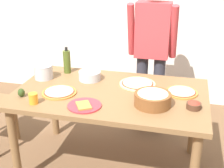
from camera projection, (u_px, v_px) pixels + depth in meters
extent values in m
plane|color=brown|center=(111.00, 165.00, 2.87)|extent=(8.00, 8.00, 0.00)
cube|color=silver|center=(142.00, 0.00, 3.79)|extent=(5.60, 0.10, 2.60)
cube|color=brown|center=(111.00, 94.00, 2.58)|extent=(1.60, 0.96, 0.04)
cylinder|color=brown|center=(14.00, 147.00, 2.53)|extent=(0.07, 0.07, 0.72)
cylinder|color=brown|center=(54.00, 104.00, 3.25)|extent=(0.07, 0.07, 0.72)
cylinder|color=brown|center=(194.00, 120.00, 2.93)|extent=(0.07, 0.07, 0.72)
cylinder|color=#2D2D38|center=(141.00, 93.00, 3.35)|extent=(0.12, 0.12, 0.85)
cylinder|color=#2D2D38|center=(158.00, 95.00, 3.31)|extent=(0.12, 0.12, 0.85)
cube|color=#B7383D|center=(153.00, 30.00, 3.05)|extent=(0.34, 0.20, 0.55)
cylinder|color=#B7383D|center=(131.00, 30.00, 3.06)|extent=(0.07, 0.21, 0.55)
cylinder|color=#B7383D|center=(174.00, 32.00, 2.96)|extent=(0.07, 0.21, 0.55)
cylinder|color=brown|center=(16.00, 120.00, 3.20)|extent=(0.04, 0.04, 0.45)
cylinder|color=beige|center=(137.00, 84.00, 2.71)|extent=(0.32, 0.32, 0.01)
cylinder|color=#B22D1E|center=(138.00, 83.00, 2.71)|extent=(0.28, 0.28, 0.00)
cylinder|color=beige|center=(138.00, 83.00, 2.71)|extent=(0.26, 0.26, 0.00)
cylinder|color=#C67A33|center=(59.00, 92.00, 2.55)|extent=(0.29, 0.29, 0.01)
cylinder|color=#B22D1E|center=(59.00, 92.00, 2.54)|extent=(0.25, 0.25, 0.00)
cylinder|color=beige|center=(59.00, 91.00, 2.54)|extent=(0.23, 0.23, 0.00)
cylinder|color=#C67A33|center=(181.00, 92.00, 2.55)|extent=(0.27, 0.27, 0.01)
cylinder|color=#B22D1E|center=(182.00, 91.00, 2.54)|extent=(0.23, 0.23, 0.00)
cylinder|color=beige|center=(182.00, 91.00, 2.54)|extent=(0.22, 0.22, 0.00)
cylinder|color=red|center=(84.00, 106.00, 2.33)|extent=(0.26, 0.26, 0.01)
cube|color=#CC8438|center=(84.00, 105.00, 2.31)|extent=(0.16, 0.17, 0.01)
cylinder|color=brown|center=(153.00, 99.00, 2.33)|extent=(0.28, 0.28, 0.10)
ellipsoid|color=beige|center=(153.00, 95.00, 2.31)|extent=(0.25, 0.25, 0.05)
cylinder|color=#B7B7BC|center=(90.00, 76.00, 2.80)|extent=(0.20, 0.20, 0.08)
cylinder|color=#4C2D1E|center=(194.00, 106.00, 2.29)|extent=(0.11, 0.11, 0.04)
ellipsoid|color=#9E3323|center=(194.00, 104.00, 2.28)|extent=(0.10, 0.10, 0.05)
cylinder|color=#47561E|center=(67.00, 62.00, 2.94)|extent=(0.07, 0.07, 0.22)
cylinder|color=black|center=(66.00, 49.00, 2.89)|extent=(0.03, 0.03, 0.04)
cylinder|color=#B7B7BC|center=(44.00, 72.00, 2.83)|extent=(0.17, 0.17, 0.12)
torus|color=#A5A5AD|center=(43.00, 66.00, 2.80)|extent=(0.17, 0.17, 0.01)
cylinder|color=orange|center=(33.00, 98.00, 2.36)|extent=(0.07, 0.07, 0.08)
ellipsoid|color=#2D4219|center=(21.00, 93.00, 2.47)|extent=(0.06, 0.06, 0.07)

